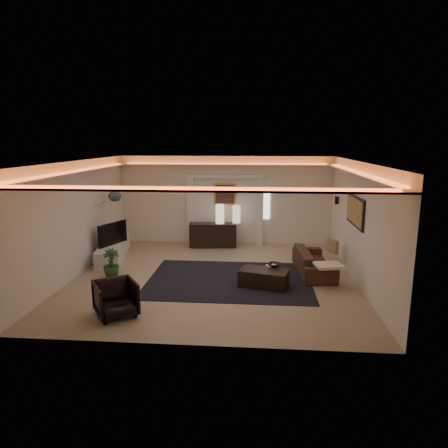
# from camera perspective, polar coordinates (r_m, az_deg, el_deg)

# --- Properties ---
(floor) EXTENTS (7.00, 7.00, 0.00)m
(floor) POSITION_cam_1_polar(r_m,az_deg,el_deg) (10.31, -1.40, -7.48)
(floor) COLOR #99825F
(floor) RESTS_ON ground
(ceiling) EXTENTS (7.00, 7.00, 0.00)m
(ceiling) POSITION_cam_1_polar(r_m,az_deg,el_deg) (9.75, -1.48, 8.83)
(ceiling) COLOR white
(ceiling) RESTS_ON ground
(wall_back) EXTENTS (7.00, 0.00, 7.00)m
(wall_back) POSITION_cam_1_polar(r_m,az_deg,el_deg) (13.36, 0.18, 3.38)
(wall_back) COLOR silver
(wall_back) RESTS_ON ground
(wall_front) EXTENTS (7.00, 0.00, 7.00)m
(wall_front) POSITION_cam_1_polar(r_m,az_deg,el_deg) (6.56, -4.74, -5.54)
(wall_front) COLOR silver
(wall_front) RESTS_ON ground
(wall_left) EXTENTS (0.00, 7.00, 7.00)m
(wall_left) POSITION_cam_1_polar(r_m,az_deg,el_deg) (10.87, -20.10, 0.72)
(wall_left) COLOR silver
(wall_left) RESTS_ON ground
(wall_right) EXTENTS (0.00, 7.00, 7.00)m
(wall_right) POSITION_cam_1_polar(r_m,az_deg,el_deg) (10.17, 18.57, 0.10)
(wall_right) COLOR silver
(wall_right) RESTS_ON ground
(cove_soffit) EXTENTS (7.00, 7.00, 0.04)m
(cove_soffit) POSITION_cam_1_polar(r_m,az_deg,el_deg) (9.77, -1.47, 7.19)
(cove_soffit) COLOR silver
(cove_soffit) RESTS_ON ceiling
(daylight_slit) EXTENTS (0.25, 0.03, 1.00)m
(daylight_slit) POSITION_cam_1_polar(r_m,az_deg,el_deg) (13.32, 5.98, 2.86)
(daylight_slit) COLOR white
(daylight_slit) RESTS_ON wall_back
(area_rug) EXTENTS (4.00, 3.00, 0.01)m
(area_rug) POSITION_cam_1_polar(r_m,az_deg,el_deg) (10.09, 0.76, -7.88)
(area_rug) COLOR black
(area_rug) RESTS_ON ground
(pilaster_left) EXTENTS (0.22, 0.20, 2.20)m
(pilaster_left) POSITION_cam_1_polar(r_m,az_deg,el_deg) (13.46, -4.74, 1.90)
(pilaster_left) COLOR silver
(pilaster_left) RESTS_ON ground
(pilaster_right) EXTENTS (0.22, 0.20, 2.20)m
(pilaster_right) POSITION_cam_1_polar(r_m,az_deg,el_deg) (13.28, 5.10, 1.75)
(pilaster_right) COLOR silver
(pilaster_right) RESTS_ON ground
(alcove_header) EXTENTS (2.52, 0.20, 0.12)m
(alcove_header) POSITION_cam_1_polar(r_m,az_deg,el_deg) (13.17, 0.15, 6.76)
(alcove_header) COLOR silver
(alcove_header) RESTS_ON wall_back
(painting_frame) EXTENTS (0.74, 0.04, 0.74)m
(painting_frame) POSITION_cam_1_polar(r_m,az_deg,el_deg) (13.31, 0.17, 4.22)
(painting_frame) COLOR tan
(painting_frame) RESTS_ON wall_back
(painting_canvas) EXTENTS (0.62, 0.02, 0.62)m
(painting_canvas) POSITION_cam_1_polar(r_m,az_deg,el_deg) (13.28, 0.16, 4.20)
(painting_canvas) COLOR #4C2D1E
(painting_canvas) RESTS_ON wall_back
(art_panel_frame) EXTENTS (0.04, 1.64, 0.74)m
(art_panel_frame) POSITION_cam_1_polar(r_m,az_deg,el_deg) (10.41, 18.11, 1.78)
(art_panel_frame) COLOR black
(art_panel_frame) RESTS_ON wall_right
(art_panel_gold) EXTENTS (0.02, 1.50, 0.62)m
(art_panel_gold) POSITION_cam_1_polar(r_m,az_deg,el_deg) (10.40, 17.98, 1.79)
(art_panel_gold) COLOR tan
(art_panel_gold) RESTS_ON wall_right
(wall_sconce) EXTENTS (0.12, 0.12, 0.22)m
(wall_sconce) POSITION_cam_1_polar(r_m,az_deg,el_deg) (12.23, 15.70, 3.25)
(wall_sconce) COLOR black
(wall_sconce) RESTS_ON wall_right
(wall_niche) EXTENTS (0.10, 0.55, 0.04)m
(wall_niche) POSITION_cam_1_polar(r_m,az_deg,el_deg) (12.08, -17.16, 2.92)
(wall_niche) COLOR silver
(wall_niche) RESTS_ON wall_left
(console) EXTENTS (1.54, 0.61, 0.75)m
(console) POSITION_cam_1_polar(r_m,az_deg,el_deg) (13.04, -1.58, -1.53)
(console) COLOR black
(console) RESTS_ON ground
(lamp_left) EXTENTS (0.28, 0.28, 0.61)m
(lamp_left) POSITION_cam_1_polar(r_m,az_deg,el_deg) (12.93, -0.59, 1.48)
(lamp_left) COLOR #FFECCF
(lamp_left) RESTS_ON console
(lamp_right) EXTENTS (0.29, 0.29, 0.56)m
(lamp_right) POSITION_cam_1_polar(r_m,az_deg,el_deg) (13.01, 1.78, 1.54)
(lamp_right) COLOR beige
(lamp_right) RESTS_ON console
(media_ledge) EXTENTS (1.12, 2.65, 0.48)m
(media_ledge) POSITION_cam_1_polar(r_m,az_deg,el_deg) (12.34, -15.37, -3.57)
(media_ledge) COLOR silver
(media_ledge) RESTS_ON ground
(tv) EXTENTS (1.08, 0.56, 0.64)m
(tv) POSITION_cam_1_polar(r_m,az_deg,el_deg) (12.00, -15.89, -1.34)
(tv) COLOR black
(tv) RESTS_ON media_ledge
(figurine) EXTENTS (0.17, 0.17, 0.37)m
(figurine) POSITION_cam_1_polar(r_m,az_deg,el_deg) (13.01, -14.22, -0.84)
(figurine) COLOR #302013
(figurine) RESTS_ON media_ledge
(ginger_jar) EXTENTS (0.40, 0.40, 0.40)m
(ginger_jar) POSITION_cam_1_polar(r_m,az_deg,el_deg) (12.11, -15.23, 4.11)
(ginger_jar) COLOR slate
(ginger_jar) RESTS_ON wall_niche
(plant) EXTENTS (0.55, 0.55, 0.72)m
(plant) POSITION_cam_1_polar(r_m,az_deg,el_deg) (10.58, -15.68, -5.39)
(plant) COLOR #22421A
(plant) RESTS_ON ground
(sofa) EXTENTS (2.11, 0.95, 0.60)m
(sofa) POSITION_cam_1_polar(r_m,az_deg,el_deg) (10.79, 12.60, -5.20)
(sofa) COLOR brown
(sofa) RESTS_ON ground
(throw_blanket) EXTENTS (0.70, 0.61, 0.07)m
(throw_blanket) POSITION_cam_1_polar(r_m,az_deg,el_deg) (9.70, 14.63, -5.70)
(throw_blanket) COLOR white
(throw_blanket) RESTS_ON sofa
(throw_pillow) EXTENTS (0.26, 0.40, 0.38)m
(throw_pillow) POSITION_cam_1_polar(r_m,az_deg,el_deg) (11.45, 15.16, -3.05)
(throw_pillow) COLOR tan
(throw_pillow) RESTS_ON sofa
(coffee_table) EXTENTS (1.23, 0.88, 0.42)m
(coffee_table) POSITION_cam_1_polar(r_m,az_deg,el_deg) (9.63, 5.67, -7.67)
(coffee_table) COLOR black
(coffee_table) RESTS_ON ground
(bowl) EXTENTS (0.41, 0.41, 0.08)m
(bowl) POSITION_cam_1_polar(r_m,az_deg,el_deg) (9.85, 7.20, -5.76)
(bowl) COLOR black
(bowl) RESTS_ON coffee_table
(magazine) EXTENTS (0.27, 0.24, 0.03)m
(magazine) POSITION_cam_1_polar(r_m,az_deg,el_deg) (9.85, 6.68, -5.88)
(magazine) COLOR silver
(magazine) RESTS_ON coffee_table
(armchair) EXTENTS (1.07, 1.07, 0.71)m
(armchair) POSITION_cam_1_polar(r_m,az_deg,el_deg) (8.30, -15.09, -10.18)
(armchair) COLOR #2D281E
(armchair) RESTS_ON ground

